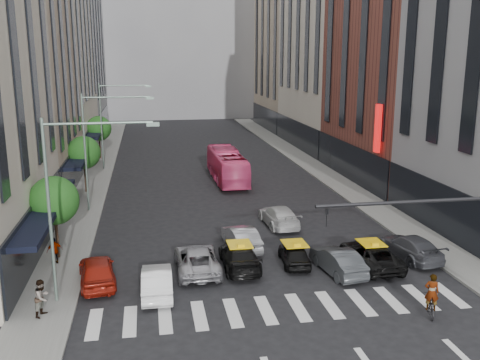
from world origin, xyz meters
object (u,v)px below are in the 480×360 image
taxi_left (239,256)px  streetlamp_near (68,186)px  pedestrian_far (55,251)px  taxi_center (294,254)px  motorcycle (431,306)px  streetlamp_mid (97,137)px  bus (227,166)px  car_white_front (157,281)px  car_red (97,271)px  streetlamp_far (110,114)px  pedestrian_near (42,298)px

taxi_left → streetlamp_near: bearing=18.8°
pedestrian_far → taxi_left: bearing=143.5°
taxi_center → motorcycle: 8.50m
streetlamp_mid → bus: bearing=37.3°
car_white_front → motorcycle: bearing=161.1°
taxi_left → pedestrian_far: pedestrian_far is taller
car_red → motorcycle: 16.92m
streetlamp_mid → taxi_left: size_ratio=1.83×
streetlamp_near → car_red: 5.56m
taxi_left → car_red: bearing=7.2°
streetlamp_far → car_red: streetlamp_far is taller
car_white_front → bus: size_ratio=0.40×
car_white_front → motorcycle: (12.61, -4.49, -0.25)m
bus → car_red: bearing=64.6°
streetlamp_mid → pedestrian_near: size_ratio=5.09×
streetlamp_far → car_white_front: size_ratio=2.07×
pedestrian_near → pedestrian_far: pedestrian_near is taller
taxi_left → motorcycle: (7.87, -7.14, -0.25)m
taxi_center → pedestrian_far: size_ratio=2.38×
bus → pedestrian_far: bearing=55.7°
car_red → taxi_left: car_red is taller
streetlamp_far → bus: bearing=-33.5°
streetlamp_mid → motorcycle: streetlamp_mid is taller
motorcycle → pedestrian_near: (-17.87, 2.78, 0.57)m
streetlamp_mid → bus: (11.25, 8.56, -4.39)m
car_white_front → pedestrian_near: 5.54m
taxi_center → car_red: bearing=9.5°
streetlamp_mid → taxi_left: (8.69, -13.16, -5.19)m
streetlamp_near → taxi_center: size_ratio=2.42×
taxi_left → bus: size_ratio=0.45×
streetlamp_far → pedestrian_far: 27.51m
streetlamp_near → streetlamp_far: size_ratio=1.00×
streetlamp_near → pedestrian_far: (-1.78, 5.00, -4.97)m
taxi_left → taxi_center: taxi_left is taller
streetlamp_near → car_white_front: 6.52m
streetlamp_near → taxi_center: bearing=13.3°
car_red → streetlamp_mid: bearing=-94.3°
streetlamp_near → car_white_front: (3.95, 0.19, -5.19)m
bus → pedestrian_near: bus is taller
car_white_front → taxi_left: (4.74, 2.65, -0.00)m
bus → motorcycle: bus is taller
streetlamp_near → car_red: streetlamp_near is taller
motorcycle → streetlamp_far: bearing=-44.4°
motorcycle → streetlamp_near: bearing=6.5°
car_red → bus: (10.40, 22.61, 0.75)m
car_red → taxi_center: (11.09, 0.88, -0.14)m
taxi_center → pedestrian_near: 13.95m
taxi_center → pedestrian_far: 13.88m
streetlamp_near → pedestrian_far: 7.27m
streetlamp_near → bus: 27.37m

